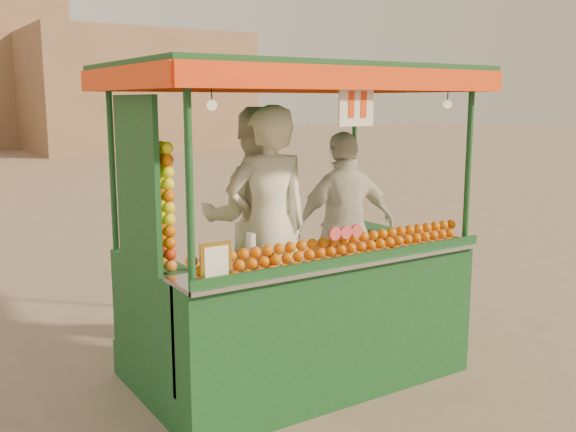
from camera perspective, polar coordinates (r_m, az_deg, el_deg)
ground at (r=5.48m, az=5.01°, el=-12.77°), size 90.00×90.00×0.00m
building_right at (r=29.75m, az=-13.24°, el=10.55°), size 9.00×6.00×5.00m
juice_cart at (r=4.93m, az=0.44°, el=-5.86°), size 2.62×1.69×2.38m
vendor_left at (r=4.89m, az=-1.77°, el=-0.99°), size 0.71×0.51×1.82m
vendor_middle at (r=5.23m, az=-2.96°, el=-0.36°), size 1.09×1.01×1.80m
vendor_right at (r=5.47m, az=5.01°, el=-0.99°), size 0.99×0.52×1.60m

